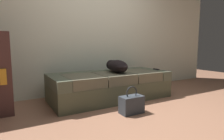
% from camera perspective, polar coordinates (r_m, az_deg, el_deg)
% --- Properties ---
extents(ground_plane, '(10.00, 10.00, 0.00)m').
position_cam_1_polar(ground_plane, '(2.59, 11.31, -13.69)').
color(ground_plane, '#98674E').
extents(back_wall, '(6.40, 0.10, 2.80)m').
position_cam_1_polar(back_wall, '(3.90, -5.57, 14.31)').
color(back_wall, silver).
rests_on(back_wall, ground).
extents(couch, '(2.05, 0.87, 0.46)m').
position_cam_1_polar(couch, '(3.34, -0.44, -4.70)').
color(couch, '#4D513C').
rests_on(couch, ground).
extents(dog_dark, '(0.29, 0.65, 0.22)m').
position_cam_1_polar(dog_dark, '(3.30, 1.33, 1.18)').
color(dog_dark, black).
rests_on(dog_dark, couch).
extents(tv_remote, '(0.06, 0.15, 0.02)m').
position_cam_1_polar(tv_remote, '(3.78, 13.06, 0.24)').
color(tv_remote, black).
rests_on(tv_remote, couch).
extents(handbag, '(0.32, 0.18, 0.38)m').
position_cam_1_polar(handbag, '(2.66, 5.86, -10.15)').
color(handbag, '#333940').
rests_on(handbag, ground).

